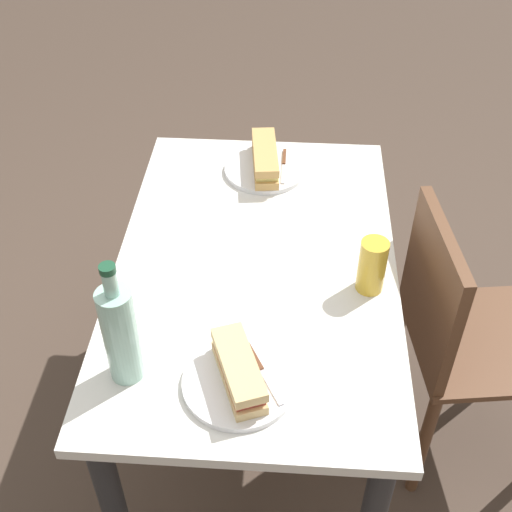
{
  "coord_description": "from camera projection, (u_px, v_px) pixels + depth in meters",
  "views": [
    {
      "loc": [
        1.29,
        0.09,
        1.9
      ],
      "look_at": [
        0.0,
        0.0,
        0.74
      ],
      "focal_mm": 46.83,
      "sensor_mm": 36.0,
      "label": 1
    }
  ],
  "objects": [
    {
      "name": "baguette_sandwich_near",
      "position": [
        266.0,
        158.0,
        2.02
      ],
      "size": [
        0.25,
        0.1,
        0.07
      ],
      "color": "tan",
      "rests_on": "plate_near"
    },
    {
      "name": "dining_table",
      "position": [
        256.0,
        293.0,
        1.83
      ],
      "size": [
        1.17,
        0.73,
        0.72
      ],
      "color": "silver",
      "rests_on": "ground"
    },
    {
      "name": "knife_near",
      "position": [
        284.0,
        164.0,
        2.05
      ],
      "size": [
        0.18,
        0.01,
        0.01
      ],
      "color": "silver",
      "rests_on": "plate_near"
    },
    {
      "name": "water_bottle",
      "position": [
        120.0,
        333.0,
        1.39
      ],
      "size": [
        0.08,
        0.08,
        0.32
      ],
      "color": "#99C6B7",
      "rests_on": "dining_table"
    },
    {
      "name": "knife_far",
      "position": [
        262.0,
        369.0,
        1.46
      ],
      "size": [
        0.16,
        0.09,
        0.01
      ],
      "color": "silver",
      "rests_on": "plate_far"
    },
    {
      "name": "baguette_sandwich_far",
      "position": [
        239.0,
        370.0,
        1.42
      ],
      "size": [
        0.22,
        0.14,
        0.07
      ],
      "color": "#DBB77A",
      "rests_on": "plate_far"
    },
    {
      "name": "beer_glass",
      "position": [
        372.0,
        266.0,
        1.63
      ],
      "size": [
        0.07,
        0.07,
        0.15
      ],
      "primitive_type": "cylinder",
      "color": "gold",
      "rests_on": "dining_table"
    },
    {
      "name": "plate_far",
      "position": [
        239.0,
        382.0,
        1.45
      ],
      "size": [
        0.25,
        0.25,
        0.01
      ],
      "primitive_type": "cylinder",
      "color": "white",
      "rests_on": "dining_table"
    },
    {
      "name": "plate_near",
      "position": [
        266.0,
        170.0,
        2.05
      ],
      "size": [
        0.25,
        0.25,
        0.01
      ],
      "primitive_type": "cylinder",
      "color": "white",
      "rests_on": "dining_table"
    },
    {
      "name": "ground_plane",
      "position": [
        256.0,
        421.0,
        2.23
      ],
      "size": [
        8.0,
        8.0,
        0.0
      ],
      "primitive_type": "plane",
      "color": "#47382D"
    },
    {
      "name": "chair_far",
      "position": [
        457.0,
        332.0,
        1.86
      ],
      "size": [
        0.45,
        0.45,
        0.87
      ],
      "color": "brown",
      "rests_on": "ground"
    }
  ]
}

